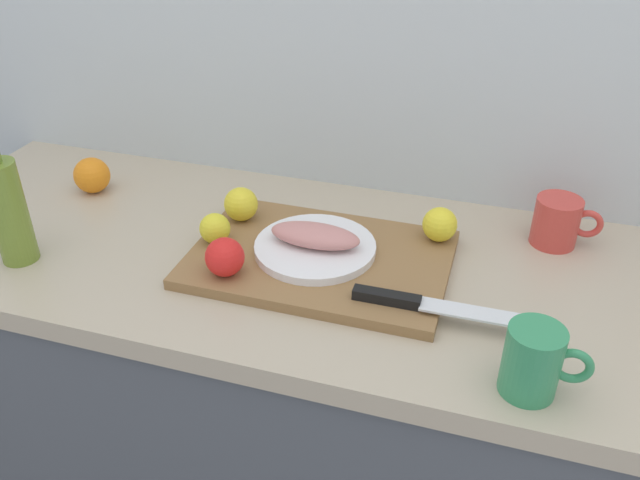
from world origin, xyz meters
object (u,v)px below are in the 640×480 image
Objects in this scene: cutting_board at (320,259)px; coffee_mug_0 at (558,222)px; olive_oil_bottle at (8,209)px; coffee_mug_2 at (534,361)px; white_plate at (315,248)px; lemon_0 at (241,204)px; chef_knife at (419,303)px; fish_fillet at (315,235)px.

cutting_board is 3.68× the size of coffee_mug_0.
coffee_mug_2 is (0.89, -0.07, -0.05)m from olive_oil_bottle.
cutting_board is 2.09× the size of white_plate.
olive_oil_bottle is (-0.34, -0.22, 0.05)m from lemon_0.
chef_knife is 0.72m from olive_oil_bottle.
cutting_board is 0.22m from chef_knife.
lemon_0 is 0.55× the size of coffee_mug_2.
lemon_0 is (-0.17, 0.07, -0.00)m from fish_fillet.
coffee_mug_2 is (0.37, -0.21, 0.04)m from cutting_board.
coffee_mug_0 is at bearing 55.07° from chef_knife.
white_plate is 0.45m from coffee_mug_0.
coffee_mug_0 is at bearing 20.42° from olive_oil_bottle.
lemon_0 is 0.53× the size of coffee_mug_0.
coffee_mug_0 reaches higher than cutting_board.
coffee_mug_2 is (0.38, -0.22, 0.03)m from white_plate.
coffee_mug_0 is (0.58, 0.12, -0.01)m from lemon_0.
chef_knife is at bearing -25.04° from lemon_0.
cutting_board is 3.86× the size of coffee_mug_2.
fish_fillet is 0.56× the size of chef_knife.
cutting_board is 0.02m from white_plate.
fish_fillet is 1.32× the size of coffee_mug_0.
coffee_mug_2 is (0.17, -0.11, 0.02)m from chef_knife.
fish_fillet reaches higher than cutting_board.
lemon_0 is at bearing 158.42° from white_plate.
white_plate is at bearing 147.30° from cutting_board.
coffee_mug_0 reaches higher than chef_knife.
coffee_mug_2 is at bearing -4.37° from olive_oil_bottle.
olive_oil_bottle is 0.90m from coffee_mug_2.
coffee_mug_2 is (-0.03, -0.41, 0.01)m from coffee_mug_0.
lemon_0 is (-0.18, 0.08, 0.04)m from cutting_board.
fish_fillet is 0.44m from coffee_mug_2.
chef_knife is at bearing -27.77° from white_plate.
olive_oil_bottle reaches higher than fish_fillet.
olive_oil_bottle is (-0.52, -0.15, 0.09)m from cutting_board.
chef_knife is (0.21, -0.11, 0.00)m from white_plate.
fish_fillet is 0.45m from coffee_mug_0.
white_plate is 1.76× the size of coffee_mug_0.
white_plate is 0.23m from chef_knife.
coffee_mug_0 is at bearing 24.85° from fish_fillet.
chef_knife is at bearing -27.47° from cutting_board.
olive_oil_bottle is at bearing -176.93° from chef_knife.
cutting_board is at bearing -22.33° from lemon_0.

